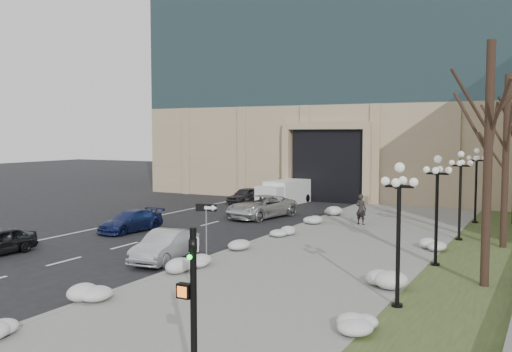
% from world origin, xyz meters
% --- Properties ---
extents(ground, '(160.00, 160.00, 0.00)m').
position_xyz_m(ground, '(0.00, 0.00, 0.00)').
color(ground, black).
rests_on(ground, ground).
extents(sidewalk, '(9.00, 40.00, 0.12)m').
position_xyz_m(sidewalk, '(3.50, 14.00, 0.06)').
color(sidewalk, gray).
rests_on(sidewalk, ground).
extents(curb, '(0.30, 40.00, 0.14)m').
position_xyz_m(curb, '(-1.00, 14.00, 0.07)').
color(curb, gray).
rests_on(curb, ground).
extents(grass_strip, '(4.00, 40.00, 0.10)m').
position_xyz_m(grass_strip, '(10.00, 14.00, 0.05)').
color(grass_strip, '#364824').
rests_on(grass_strip, ground).
extents(office_tower, '(40.00, 24.70, 36.00)m').
position_xyz_m(office_tower, '(-2.01, 43.58, 18.49)').
color(office_tower, tan).
rests_on(office_tower, ground).
extents(car_b, '(2.04, 4.35, 1.38)m').
position_xyz_m(car_b, '(-2.52, 8.11, 0.69)').
color(car_b, '#ACAEB4').
rests_on(car_b, ground).
extents(car_c, '(2.20, 4.37, 1.22)m').
position_xyz_m(car_c, '(-8.97, 13.39, 0.61)').
color(car_c, navy).
rests_on(car_c, ground).
extents(car_d, '(3.59, 5.83, 1.51)m').
position_xyz_m(car_d, '(-4.77, 21.68, 0.75)').
color(car_d, silver).
rests_on(car_d, ground).
extents(car_e, '(1.85, 3.90, 1.29)m').
position_xyz_m(car_e, '(-9.54, 28.12, 0.64)').
color(car_e, '#313035').
rests_on(car_e, ground).
extents(pedestrian, '(0.76, 0.57, 1.87)m').
position_xyz_m(pedestrian, '(2.24, 21.38, 1.05)').
color(pedestrian, black).
rests_on(pedestrian, sidewalk).
extents(box_truck, '(2.55, 6.06, 1.87)m').
position_xyz_m(box_truck, '(-6.57, 29.37, 0.91)').
color(box_truck, silver).
rests_on(box_truck, ground).
extents(one_way_sign, '(1.00, 0.37, 2.66)m').
position_xyz_m(one_way_sign, '(-0.38, 8.42, 2.19)').
color(one_way_sign, slate).
rests_on(one_way_sign, ground).
extents(keep_sign, '(0.47, 0.19, 2.25)m').
position_xyz_m(keep_sign, '(2.09, 3.56, 1.66)').
color(keep_sign, slate).
rests_on(keep_sign, ground).
extents(traffic_signal, '(0.62, 0.83, 3.69)m').
position_xyz_m(traffic_signal, '(5.93, -2.16, 1.83)').
color(traffic_signal, black).
rests_on(traffic_signal, ground).
extents(snow_clump_a, '(1.10, 1.60, 0.36)m').
position_xyz_m(snow_clump_a, '(-0.52, -1.79, 0.30)').
color(snow_clump_a, silver).
rests_on(snow_clump_a, sidewalk).
extents(snow_clump_b, '(1.10, 1.60, 0.36)m').
position_xyz_m(snow_clump_b, '(-0.72, 2.04, 0.30)').
color(snow_clump_b, silver).
rests_on(snow_clump_b, sidewalk).
extents(snow_clump_c, '(1.10, 1.60, 0.36)m').
position_xyz_m(snow_clump_c, '(-0.60, 7.31, 0.30)').
color(snow_clump_c, silver).
rests_on(snow_clump_c, sidewalk).
extents(snow_clump_d, '(1.10, 1.60, 0.36)m').
position_xyz_m(snow_clump_d, '(-0.80, 11.68, 0.30)').
color(snow_clump_d, silver).
rests_on(snow_clump_d, sidewalk).
extents(snow_clump_e, '(1.10, 1.60, 0.36)m').
position_xyz_m(snow_clump_e, '(-0.31, 15.86, 0.30)').
color(snow_clump_e, silver).
rests_on(snow_clump_e, sidewalk).
extents(snow_clump_f, '(1.10, 1.60, 0.36)m').
position_xyz_m(snow_clump_f, '(-0.36, 20.25, 0.30)').
color(snow_clump_f, silver).
rests_on(snow_clump_f, sidewalk).
extents(snow_clump_g, '(1.10, 1.60, 0.36)m').
position_xyz_m(snow_clump_g, '(-0.69, 24.42, 0.30)').
color(snow_clump_g, silver).
rests_on(snow_clump_g, sidewalk).
extents(snow_clump_h, '(1.10, 1.60, 0.36)m').
position_xyz_m(snow_clump_h, '(7.84, 3.33, 0.30)').
color(snow_clump_h, silver).
rests_on(snow_clump_h, sidewalk).
extents(snow_clump_i, '(1.10, 1.60, 0.36)m').
position_xyz_m(snow_clump_i, '(7.36, 8.43, 0.30)').
color(snow_clump_i, silver).
rests_on(snow_clump_i, sidewalk).
extents(snow_clump_j, '(1.10, 1.60, 0.36)m').
position_xyz_m(snow_clump_j, '(7.63, 15.46, 0.30)').
color(snow_clump_j, silver).
rests_on(snow_clump_j, sidewalk).
extents(snow_clump_k, '(1.10, 1.60, 0.36)m').
position_xyz_m(snow_clump_k, '(-0.68, 6.21, 0.30)').
color(snow_clump_k, silver).
rests_on(snow_clump_k, sidewalk).
extents(lamppost_a, '(1.18, 1.18, 4.76)m').
position_xyz_m(lamppost_a, '(8.30, 6.00, 3.07)').
color(lamppost_a, black).
rests_on(lamppost_a, ground).
extents(lamppost_b, '(1.18, 1.18, 4.76)m').
position_xyz_m(lamppost_b, '(8.30, 12.50, 3.07)').
color(lamppost_b, black).
rests_on(lamppost_b, ground).
extents(lamppost_c, '(1.18, 1.18, 4.76)m').
position_xyz_m(lamppost_c, '(8.30, 19.00, 3.07)').
color(lamppost_c, black).
rests_on(lamppost_c, ground).
extents(lamppost_d, '(1.18, 1.18, 4.76)m').
position_xyz_m(lamppost_d, '(8.30, 25.50, 3.07)').
color(lamppost_d, black).
rests_on(lamppost_d, ground).
extents(tree_near, '(3.20, 3.20, 9.00)m').
position_xyz_m(tree_near, '(10.50, 10.00, 5.83)').
color(tree_near, black).
rests_on(tree_near, ground).
extents(tree_mid, '(3.20, 3.20, 8.50)m').
position_xyz_m(tree_mid, '(10.50, 18.00, 5.50)').
color(tree_mid, black).
rests_on(tree_mid, ground).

